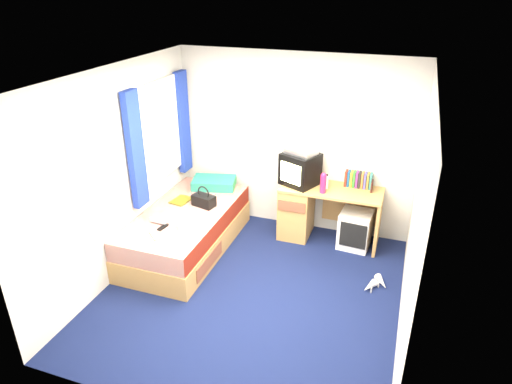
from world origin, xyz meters
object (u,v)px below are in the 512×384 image
(handbag, at_px, (204,200))
(water_bottle, at_px, (159,221))
(picture_frame, at_px, (372,186))
(remote_control, at_px, (163,227))
(storage_cube, at_px, (355,229))
(towel, at_px, (195,222))
(pillow, at_px, (214,183))
(crt_tv, at_px, (300,169))
(bed, at_px, (187,230))
(desk, at_px, (310,209))
(magazine, at_px, (181,200))
(vcr, at_px, (301,151))
(pink_water_bottle, at_px, (323,184))
(white_heels, at_px, (376,284))
(colour_swatch_fan, at_px, (154,236))
(aerosol_can, at_px, (326,182))

(handbag, height_order, water_bottle, handbag)
(picture_frame, xyz_separation_m, remote_control, (-2.23, -1.39, -0.27))
(handbag, distance_m, water_bottle, 0.68)
(storage_cube, xyz_separation_m, towel, (-1.76, -1.07, 0.35))
(pillow, height_order, crt_tv, crt_tv)
(storage_cube, height_order, handbag, handbag)
(towel, bearing_deg, water_bottle, -168.71)
(bed, distance_m, remote_control, 0.54)
(desk, bearing_deg, magazine, -159.66)
(vcr, relative_size, handbag, 1.16)
(vcr, bearing_deg, pillow, -154.64)
(bed, distance_m, handbag, 0.45)
(vcr, bearing_deg, handbag, -127.61)
(bed, distance_m, desk, 1.65)
(crt_tv, distance_m, picture_frame, 0.94)
(pink_water_bottle, bearing_deg, white_heels, -41.77)
(handbag, distance_m, towel, 0.53)
(pillow, distance_m, colour_swatch_fan, 1.46)
(pillow, bearing_deg, colour_swatch_fan, -93.81)
(water_bottle, distance_m, colour_swatch_fan, 0.30)
(storage_cube, distance_m, water_bottle, 2.50)
(vcr, height_order, colour_swatch_fan, vcr)
(pink_water_bottle, distance_m, towel, 1.66)
(vcr, bearing_deg, bed, -123.16)
(pillow, xyz_separation_m, towel, (0.24, -1.09, -0.01))
(pillow, bearing_deg, handbag, -79.00)
(crt_tv, height_order, aerosol_can, crt_tv)
(desk, xyz_separation_m, aerosol_can, (0.20, -0.03, 0.43))
(storage_cube, bearing_deg, desk, 178.54)
(water_bottle, distance_m, remote_control, 0.13)
(desk, distance_m, picture_frame, 0.88)
(aerosol_can, bearing_deg, towel, -140.11)
(bed, bearing_deg, crt_tv, 33.85)
(desk, relative_size, storage_cube, 2.65)
(desk, bearing_deg, towel, -134.71)
(remote_control, bearing_deg, towel, 34.65)
(handbag, relative_size, white_heels, 0.88)
(bed, relative_size, handbag, 6.25)
(handbag, distance_m, white_heels, 2.34)
(crt_tv, bearing_deg, picture_frame, 28.84)
(pink_water_bottle, bearing_deg, remote_control, -145.41)
(handbag, height_order, magazine, handbag)
(desk, relative_size, towel, 3.91)
(water_bottle, xyz_separation_m, white_heels, (2.56, 0.34, -0.54))
(magazine, bearing_deg, aerosol_can, 17.47)
(bed, xyz_separation_m, aerosol_can, (1.62, 0.82, 0.57))
(towel, xyz_separation_m, white_heels, (2.12, 0.25, -0.56))
(crt_tv, height_order, pink_water_bottle, crt_tv)
(white_heels, bearing_deg, storage_cube, 114.08)
(colour_swatch_fan, bearing_deg, water_bottle, 109.66)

